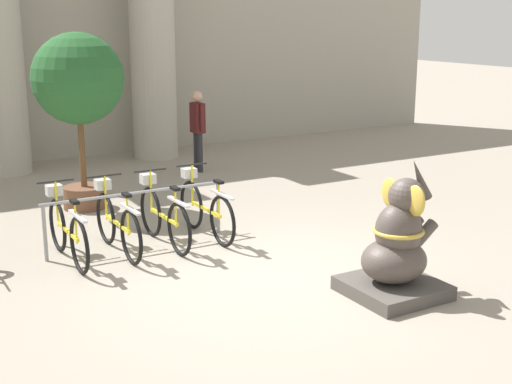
# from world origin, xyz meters

# --- Properties ---
(ground_plane) EXTENTS (60.00, 60.00, 0.00)m
(ground_plane) POSITION_xyz_m (0.00, 0.00, 0.00)
(ground_plane) COLOR gray
(building_facade) EXTENTS (20.00, 0.20, 6.00)m
(building_facade) POSITION_xyz_m (0.00, 8.60, 3.00)
(building_facade) COLOR #A39E8E
(building_facade) RESTS_ON ground_plane
(column_right) EXTENTS (1.20, 1.20, 5.16)m
(column_right) POSITION_xyz_m (1.60, 7.60, 2.62)
(column_right) COLOR #ADA899
(column_right) RESTS_ON ground_plane
(bike_rack) EXTENTS (2.59, 0.05, 0.77)m
(bike_rack) POSITION_xyz_m (-1.01, 1.95, 0.57)
(bike_rack) COLOR gray
(bike_rack) RESTS_ON ground_plane
(bicycle_0) EXTENTS (0.48, 1.71, 0.98)m
(bicycle_0) POSITION_xyz_m (-2.01, 1.81, 0.41)
(bicycle_0) COLOR black
(bicycle_0) RESTS_ON ground_plane
(bicycle_1) EXTENTS (0.48, 1.71, 0.98)m
(bicycle_1) POSITION_xyz_m (-1.34, 1.81, 0.41)
(bicycle_1) COLOR black
(bicycle_1) RESTS_ON ground_plane
(bicycle_2) EXTENTS (0.48, 1.71, 0.98)m
(bicycle_2) POSITION_xyz_m (-0.68, 1.81, 0.41)
(bicycle_2) COLOR black
(bicycle_2) RESTS_ON ground_plane
(bicycle_3) EXTENTS (0.48, 1.71, 0.98)m
(bicycle_3) POSITION_xyz_m (-0.01, 1.86, 0.41)
(bicycle_3) COLOR black
(bicycle_3) RESTS_ON ground_plane
(elephant_statue) EXTENTS (1.00, 1.00, 1.57)m
(elephant_statue) POSITION_xyz_m (0.89, -1.17, 0.53)
(elephant_statue) COLOR #4C4742
(elephant_statue) RESTS_ON ground_plane
(person_pedestrian) EXTENTS (0.21, 0.47, 1.62)m
(person_pedestrian) POSITION_xyz_m (1.78, 5.82, 0.96)
(person_pedestrian) COLOR #28282D
(person_pedestrian) RESTS_ON ground_plane
(potted_tree) EXTENTS (1.45, 1.45, 2.83)m
(potted_tree) POSITION_xyz_m (-1.04, 4.24, 2.00)
(potted_tree) COLOR brown
(potted_tree) RESTS_ON ground_plane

